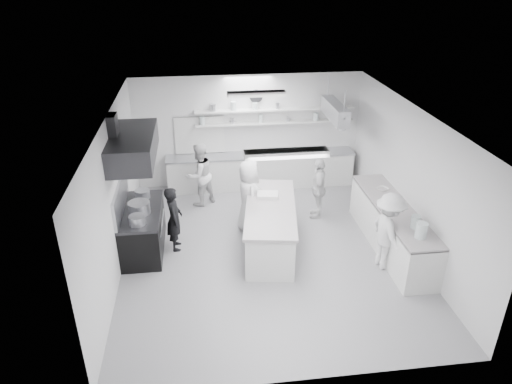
{
  "coord_description": "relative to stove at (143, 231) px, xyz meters",
  "views": [
    {
      "loc": [
        -1.3,
        -8.36,
        5.58
      ],
      "look_at": [
        -0.16,
        0.6,
        1.11
      ],
      "focal_mm": 32.88,
      "sensor_mm": 36.0,
      "label": 1
    }
  ],
  "objects": [
    {
      "name": "wall_clock",
      "position": [
        2.8,
        3.06,
        2.0
      ],
      "size": [
        0.32,
        0.05,
        0.32
      ],
      "primitive_type": "cylinder",
      "rotation": [
        1.57,
        0.0,
        0.0
      ],
      "color": "white",
      "rests_on": "wall_back"
    },
    {
      "name": "wall_right",
      "position": [
        5.6,
        -0.4,
        1.05
      ],
      "size": [
        0.04,
        7.0,
        3.0
      ],
      "primitive_type": "cube",
      "color": "silver",
      "rests_on": "floor"
    },
    {
      "name": "pot_rack",
      "position": [
        4.6,
        2.0,
        1.85
      ],
      "size": [
        0.3,
        1.6,
        0.4
      ],
      "primitive_type": "cube",
      "color": "#AFB1B6",
      "rests_on": "ceiling"
    },
    {
      "name": "shelf_lower",
      "position": [
        3.3,
        2.97,
        1.3
      ],
      "size": [
        4.2,
        0.26,
        0.04
      ],
      "primitive_type": "cube",
      "color": "silver",
      "rests_on": "wall_back"
    },
    {
      "name": "back_counter",
      "position": [
        2.9,
        2.8,
        0.01
      ],
      "size": [
        5.0,
        0.6,
        0.92
      ],
      "primitive_type": "cube",
      "color": "silver",
      "rests_on": "floor"
    },
    {
      "name": "bowl_island_b",
      "position": [
        2.69,
        0.2,
        0.52
      ],
      "size": [
        0.21,
        0.21,
        0.06
      ],
      "primitive_type": "imported",
      "rotation": [
        0.0,
        0.0,
        -0.17
      ],
      "color": "silver",
      "rests_on": "prep_island"
    },
    {
      "name": "prep_island",
      "position": [
        2.69,
        -0.25,
        0.02
      ],
      "size": [
        1.33,
        2.66,
        0.94
      ],
      "primitive_type": "cube",
      "rotation": [
        0.0,
        0.0,
        -0.16
      ],
      "color": "silver",
      "rests_on": "floor"
    },
    {
      "name": "stove_pot",
      "position": [
        0.0,
        -0.15,
        0.61
      ],
      "size": [
        0.44,
        0.44,
        0.29
      ],
      "primitive_type": "cylinder",
      "color": "#AFB1B6",
      "rests_on": "stove"
    },
    {
      "name": "cook_right",
      "position": [
        4.87,
        -1.27,
        0.37
      ],
      "size": [
        0.69,
        1.1,
        1.63
      ],
      "primitive_type": "imported",
      "rotation": [
        0.0,
        0.0,
        1.66
      ],
      "color": "silver",
      "rests_on": "floor"
    },
    {
      "name": "floor",
      "position": [
        2.6,
        -0.4,
        -0.46
      ],
      "size": [
        6.0,
        7.0,
        0.02
      ],
      "primitive_type": "cube",
      "color": "#9A9A9A",
      "rests_on": "ground"
    },
    {
      "name": "light_fixture_front",
      "position": [
        2.6,
        -2.2,
        2.49
      ],
      "size": [
        1.3,
        0.25,
        0.1
      ],
      "primitive_type": "cube",
      "color": "silver",
      "rests_on": "ceiling"
    },
    {
      "name": "stove",
      "position": [
        0.0,
        0.0,
        0.0
      ],
      "size": [
        0.8,
        1.8,
        0.9
      ],
      "primitive_type": "cube",
      "color": "black",
      "rests_on": "floor"
    },
    {
      "name": "exhaust_hood",
      "position": [
        0.0,
        -0.0,
        1.9
      ],
      "size": [
        0.85,
        2.0,
        0.5
      ],
      "primitive_type": "cube",
      "color": "#28282A",
      "rests_on": "wall_left"
    },
    {
      "name": "shelf_upper",
      "position": [
        3.3,
        2.97,
        1.65
      ],
      "size": [
        4.2,
        0.26,
        0.04
      ],
      "primitive_type": "cube",
      "color": "silver",
      "rests_on": "wall_back"
    },
    {
      "name": "light_fixture_rear",
      "position": [
        2.6,
        1.4,
        2.49
      ],
      "size": [
        1.3,
        0.25,
        0.1
      ],
      "primitive_type": "cube",
      "color": "silver",
      "rests_on": "ceiling"
    },
    {
      "name": "cook_island_left",
      "position": [
        2.32,
        0.56,
        0.39
      ],
      "size": [
        0.64,
        0.89,
        1.69
      ],
      "primitive_type": "imported",
      "rotation": [
        0.0,
        0.0,
        1.7
      ],
      "color": "silver",
      "rests_on": "floor"
    },
    {
      "name": "pass_through_window",
      "position": [
        1.3,
        3.08,
        1.0
      ],
      "size": [
        1.3,
        0.04,
        1.0
      ],
      "primitive_type": "cube",
      "color": "black",
      "rests_on": "wall_back"
    },
    {
      "name": "right_counter",
      "position": [
        5.25,
        -0.6,
        0.02
      ],
      "size": [
        0.74,
        3.3,
        0.94
      ],
      "primitive_type": "cube",
      "color": "silver",
      "rests_on": "floor"
    },
    {
      "name": "wall_front",
      "position": [
        2.6,
        -3.9,
        1.05
      ],
      "size": [
        6.0,
        0.04,
        3.0
      ],
      "primitive_type": "cube",
      "color": "silver",
      "rests_on": "floor"
    },
    {
      "name": "cook_island_right",
      "position": [
        4.03,
        0.95,
        0.3
      ],
      "size": [
        0.6,
        0.94,
        1.49
      ],
      "primitive_type": "imported",
      "rotation": [
        0.0,
        0.0,
        -1.86
      ],
      "color": "silver",
      "rests_on": "floor"
    },
    {
      "name": "ceiling",
      "position": [
        2.6,
        -0.4,
        2.56
      ],
      "size": [
        6.0,
        7.0,
        0.02
      ],
      "primitive_type": "cube",
      "color": "white",
      "rests_on": "wall_back"
    },
    {
      "name": "cook_back",
      "position": [
        1.24,
        1.95,
        0.36
      ],
      "size": [
        0.99,
        0.96,
        1.61
      ],
      "primitive_type": "imported",
      "rotation": [
        0.0,
        0.0,
        -2.5
      ],
      "color": "silver",
      "rests_on": "floor"
    },
    {
      "name": "bowl_right",
      "position": [
        5.31,
        0.26,
        0.52
      ],
      "size": [
        0.34,
        0.34,
        0.06
      ],
      "primitive_type": "imported",
      "rotation": [
        0.0,
        0.0,
        0.41
      ],
      "color": "silver",
      "rests_on": "right_counter"
    },
    {
      "name": "cook_stove",
      "position": [
        0.67,
        -0.04,
        0.26
      ],
      "size": [
        0.37,
        0.54,
        1.43
      ],
      "primitive_type": "imported",
      "rotation": [
        0.0,
        0.0,
        1.62
      ],
      "color": "black",
      "rests_on": "floor"
    },
    {
      "name": "wall_left",
      "position": [
        -0.4,
        -0.4,
        1.05
      ],
      "size": [
        0.04,
        7.0,
        3.0
      ],
      "primitive_type": "cube",
      "color": "silver",
      "rests_on": "floor"
    },
    {
      "name": "bowl_island_a",
      "position": [
        2.47,
        0.39,
        0.52
      ],
      "size": [
        0.34,
        0.34,
        0.07
      ],
      "primitive_type": "imported",
      "rotation": [
        0.0,
        0.0,
        -0.29
      ],
      "color": "#AFB1B6",
      "rests_on": "prep_island"
    },
    {
      "name": "wall_back",
      "position": [
        2.6,
        3.1,
        1.05
      ],
      "size": [
        6.0,
        0.04,
        3.0
      ],
      "primitive_type": "cube",
      "color": "silver",
      "rests_on": "floor"
    }
  ]
}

